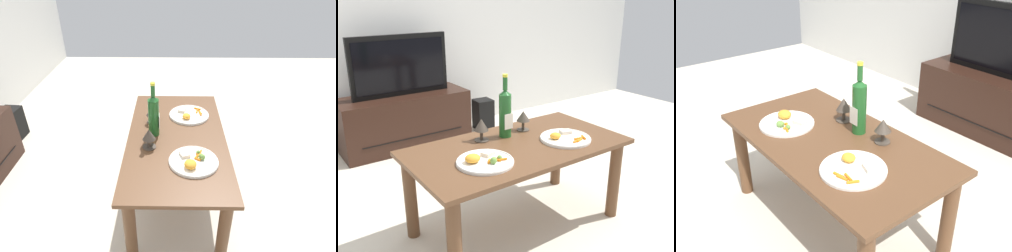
# 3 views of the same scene
# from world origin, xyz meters

# --- Properties ---
(ground_plane) EXTENTS (6.40, 6.40, 0.00)m
(ground_plane) POSITION_xyz_m (0.00, 0.00, 0.00)
(ground_plane) COLOR beige
(dining_table) EXTENTS (1.22, 0.65, 0.52)m
(dining_table) POSITION_xyz_m (0.00, 0.00, 0.42)
(dining_table) COLOR brown
(dining_table) RESTS_ON ground_plane
(tv_stand) EXTENTS (1.12, 0.44, 0.47)m
(tv_stand) POSITION_xyz_m (-0.06, 1.59, 0.24)
(tv_stand) COLOR black
(tv_stand) RESTS_ON ground_plane
(tv_screen) EXTENTS (0.85, 0.05, 0.52)m
(tv_screen) POSITION_xyz_m (-0.06, 1.59, 0.73)
(tv_screen) COLOR black
(tv_screen) RESTS_ON tv_stand
(wine_bottle) EXTENTS (0.07, 0.07, 0.37)m
(wine_bottle) POSITION_xyz_m (0.02, 0.15, 0.67)
(wine_bottle) COLOR #1E5923
(wine_bottle) RESTS_ON dining_table
(goblet_left) EXTENTS (0.08, 0.08, 0.13)m
(goblet_left) POSITION_xyz_m (-0.13, 0.17, 0.60)
(goblet_left) COLOR #473D33
(goblet_left) RESTS_ON dining_table
(goblet_right) EXTENTS (0.08, 0.08, 0.12)m
(goblet_right) POSITION_xyz_m (0.17, 0.17, 0.60)
(goblet_right) COLOR #473D33
(goblet_right) RESTS_ON dining_table
(dinner_plate_left) EXTENTS (0.29, 0.29, 0.05)m
(dinner_plate_left) POSITION_xyz_m (-0.28, -0.09, 0.53)
(dinner_plate_left) COLOR white
(dinner_plate_left) RESTS_ON dining_table
(dinner_plate_right) EXTENTS (0.29, 0.29, 0.05)m
(dinner_plate_right) POSITION_xyz_m (0.27, -0.09, 0.53)
(dinner_plate_right) COLOR white
(dinner_plate_right) RESTS_ON dining_table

